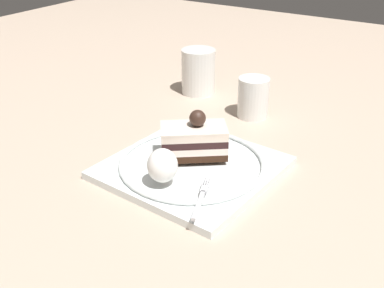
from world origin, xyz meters
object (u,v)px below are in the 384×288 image
at_px(dessert_plate, 192,166).
at_px(whipped_cream_dollop, 162,165).
at_px(drink_glass_far, 253,99).
at_px(cake_slice, 195,139).
at_px(drink_glass_near, 198,74).
at_px(fork, 202,195).

relative_size(dessert_plate, whipped_cream_dollop, 5.11).
bearing_deg(whipped_cream_dollop, dessert_plate, -2.83).
distance_m(dessert_plate, drink_glass_far, 0.25).
relative_size(cake_slice, whipped_cream_dollop, 2.30).
bearing_deg(whipped_cream_dollop, cake_slice, 2.56).
relative_size(dessert_plate, drink_glass_far, 3.31).
relative_size(dessert_plate, cake_slice, 2.23).
bearing_deg(drink_glass_near, whipped_cream_dollop, -155.44).
bearing_deg(fork, drink_glass_far, 13.99).
relative_size(dessert_plate, drink_glass_near, 2.67).
bearing_deg(drink_glass_far, drink_glass_near, 72.24).
xyz_separation_m(cake_slice, fork, (-0.10, -0.08, -0.03)).
distance_m(fork, drink_glass_near, 0.46).
xyz_separation_m(drink_glass_near, drink_glass_far, (-0.05, -0.16, -0.01)).
xyz_separation_m(cake_slice, drink_glass_far, (0.23, 0.01, -0.01)).
bearing_deg(drink_glass_near, dessert_plate, -149.78).
height_order(cake_slice, fork, cake_slice).
bearing_deg(dessert_plate, drink_glass_near, 30.22).
distance_m(cake_slice, drink_glass_near, 0.33).
relative_size(fork, drink_glass_far, 1.31).
xyz_separation_m(whipped_cream_dollop, fork, (-0.01, -0.07, -0.02)).
distance_m(dessert_plate, drink_glass_near, 0.35).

